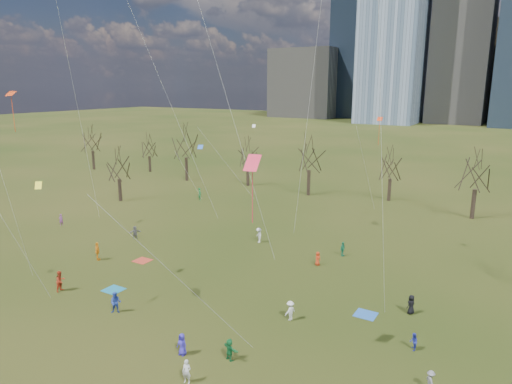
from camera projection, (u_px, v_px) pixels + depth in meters
The scene contains 23 objects.
ground at pixel (178, 308), 35.96m from camera, with size 500.00×500.00×0.00m, color black.
downtown_skyline at pixel (479, 35), 204.21m from camera, with size 212.50×78.00×118.00m.
bare_tree_row at pixel (345, 164), 65.70m from camera, with size 113.04×29.80×9.50m.
blanket_teal at pixel (114, 290), 39.15m from camera, with size 1.60×1.50×0.03m, color #187094.
blanket_navy at pixel (366, 314), 34.93m from camera, with size 1.60×1.50×0.03m, color #265BB3.
blanket_crimson at pixel (142, 261), 45.64m from camera, with size 1.60×1.50×0.03m, color #B13523.
person_0 at pixel (182, 344), 29.59m from camera, with size 0.73×0.48×1.50m, color #3228B0.
person_1 at pixel (187, 372), 26.79m from camera, with size 0.54×0.36×1.48m, color silver.
person_2 at pixel (61, 281), 38.78m from camera, with size 0.88×0.69×1.81m, color #B6321A.
person_3 at pixel (431, 381), 26.13m from camera, with size 0.82×0.47×1.27m, color slate.
person_4 at pixel (97, 251), 45.62m from camera, with size 1.09×0.45×1.86m, color orange.
person_5 at pixel (230, 349), 29.04m from camera, with size 1.36×0.43×1.47m, color #1A783A.
person_6 at pixel (411, 305), 34.92m from camera, with size 0.75×0.49×1.53m, color black.
person_7 at pixel (61, 220), 57.00m from camera, with size 0.54×0.35×1.47m, color #8A458A.
person_8 at pixel (414, 342), 30.15m from camera, with size 0.59×0.46×1.21m, color #2731AA.
person_9 at pixel (259, 235), 50.81m from camera, with size 1.09×0.62×1.68m, color silver.
person_11 at pixel (135, 232), 52.14m from camera, with size 1.35×0.43×1.46m, color #5C5B60.
person_12 at pixel (318, 258), 44.39m from camera, with size 0.67×0.44×1.38m, color red.
person_13 at pixel (200, 194), 69.60m from camera, with size 0.69×0.45×1.88m, color #1A7535.
person_14 at pixel (116, 303), 35.04m from camera, with size 0.83×0.65×1.71m, color #263FA5.
person_15 at pixel (290, 311), 33.99m from camera, with size 0.98×0.56×1.52m, color silver.
person_16 at pixel (343, 249), 46.79m from camera, with size 0.88×0.37×1.51m, color #19724C.
kites_airborne at pixel (248, 125), 40.73m from camera, with size 61.80×46.02×32.83m.
Camera 1 is at (22.18, -25.08, 17.17)m, focal length 32.00 mm.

